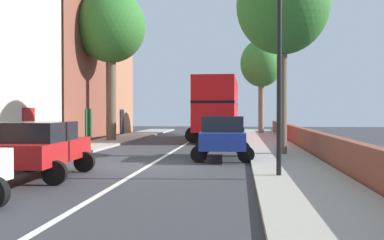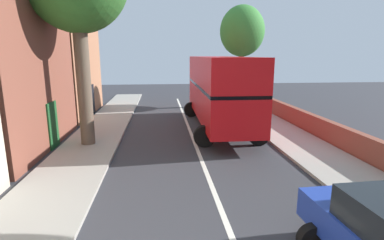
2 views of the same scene
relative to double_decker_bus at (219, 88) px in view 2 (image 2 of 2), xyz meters
The scene contains 2 objects.
double_decker_bus is the anchor object (origin of this frame).
street_tree_right_1 9.00m from the double_decker_bus, 66.60° to the left, with size 3.53×3.53×7.91m.
Camera 2 is at (-1.57, -1.67, 4.15)m, focal length 27.80 mm.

